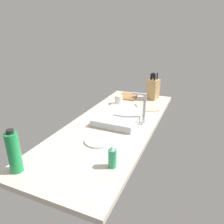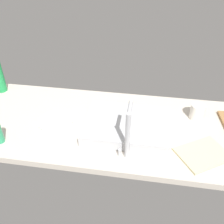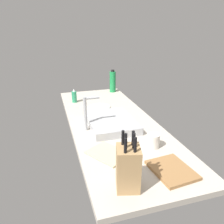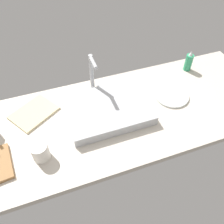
{
  "view_description": "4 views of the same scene",
  "coord_description": "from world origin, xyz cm",
  "px_view_note": "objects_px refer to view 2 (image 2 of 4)",
  "views": [
    {
      "loc": [
        149.47,
        62.5,
        77.75
      ],
      "look_at": [
        -7.36,
        -4.66,
        9.78
      ],
      "focal_mm": 33.93,
      "sensor_mm": 36.0,
      "label": 1
    },
    {
      "loc": [
        -16.42,
        110.56,
        93.84
      ],
      "look_at": [
        1.25,
        -0.28,
        11.96
      ],
      "focal_mm": 41.09,
      "sensor_mm": 36.0,
      "label": 2
    },
    {
      "loc": [
        -157.62,
        47.1,
        77.48
      ],
      "look_at": [
        -3.48,
        1.18,
        13.13
      ],
      "focal_mm": 35.71,
      "sensor_mm": 36.0,
      "label": 3
    },
    {
      "loc": [
        -34.25,
        -80.24,
        99.86
      ],
      "look_at": [
        -6.97,
        -3.77,
        11.09
      ],
      "focal_mm": 37.18,
      "sensor_mm": 36.0,
      "label": 4
    }
  ],
  "objects_px": {
    "sink_basin": "(127,125)",
    "coffee_mug": "(197,112)",
    "faucet": "(128,132)",
    "dish_towel": "(203,154)",
    "dinner_plate": "(56,121)"
  },
  "relations": [
    {
      "from": "sink_basin",
      "to": "faucet",
      "type": "relative_size",
      "value": 1.74
    },
    {
      "from": "sink_basin",
      "to": "dinner_plate",
      "type": "distance_m",
      "value": 0.41
    },
    {
      "from": "sink_basin",
      "to": "dish_towel",
      "type": "xyz_separation_m",
      "value": [
        -0.39,
        0.13,
        -0.02
      ]
    },
    {
      "from": "sink_basin",
      "to": "dinner_plate",
      "type": "xyz_separation_m",
      "value": [
        0.41,
        -0.0,
        -0.02
      ]
    },
    {
      "from": "faucet",
      "to": "coffee_mug",
      "type": "relative_size",
      "value": 2.84
    },
    {
      "from": "faucet",
      "to": "dish_towel",
      "type": "xyz_separation_m",
      "value": [
        -0.37,
        -0.06,
        -0.14
      ]
    },
    {
      "from": "faucet",
      "to": "sink_basin",
      "type": "bearing_deg",
      "value": -83.47
    },
    {
      "from": "sink_basin",
      "to": "faucet",
      "type": "height_order",
      "value": "faucet"
    },
    {
      "from": "dish_towel",
      "to": "coffee_mug",
      "type": "bearing_deg",
      "value": -89.5
    },
    {
      "from": "dinner_plate",
      "to": "coffee_mug",
      "type": "relative_size",
      "value": 2.22
    },
    {
      "from": "dinner_plate",
      "to": "coffee_mug",
      "type": "xyz_separation_m",
      "value": [
        -0.79,
        -0.16,
        0.04
      ]
    },
    {
      "from": "sink_basin",
      "to": "coffee_mug",
      "type": "xyz_separation_m",
      "value": [
        -0.39,
        -0.17,
        0.02
      ]
    },
    {
      "from": "dish_towel",
      "to": "faucet",
      "type": "bearing_deg",
      "value": 8.72
    },
    {
      "from": "faucet",
      "to": "dish_towel",
      "type": "relative_size",
      "value": 1.1
    },
    {
      "from": "faucet",
      "to": "dinner_plate",
      "type": "height_order",
      "value": "faucet"
    }
  ]
}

